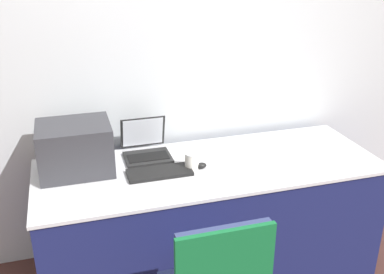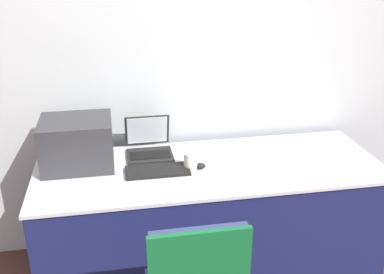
{
  "view_description": "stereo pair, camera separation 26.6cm",
  "coord_description": "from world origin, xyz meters",
  "px_view_note": "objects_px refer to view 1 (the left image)",
  "views": [
    {
      "loc": [
        -0.8,
        -1.94,
        1.99
      ],
      "look_at": [
        -0.1,
        0.41,
        0.96
      ],
      "focal_mm": 42.0,
      "sensor_mm": 36.0,
      "label": 1
    },
    {
      "loc": [
        -0.54,
        -2.0,
        1.99
      ],
      "look_at": [
        -0.1,
        0.41,
        0.96
      ],
      "focal_mm": 42.0,
      "sensor_mm": 36.0,
      "label": 2
    }
  ],
  "objects_px": {
    "external_keyboard": "(160,172)",
    "printer": "(75,146)",
    "laptop_left": "(146,148)",
    "mouse": "(201,166)",
    "coffee_cup": "(192,161)"
  },
  "relations": [
    {
      "from": "printer",
      "to": "laptop_left",
      "type": "bearing_deg",
      "value": 12.13
    },
    {
      "from": "printer",
      "to": "external_keyboard",
      "type": "height_order",
      "value": "printer"
    },
    {
      "from": "printer",
      "to": "mouse",
      "type": "height_order",
      "value": "printer"
    },
    {
      "from": "printer",
      "to": "external_keyboard",
      "type": "xyz_separation_m",
      "value": [
        0.46,
        -0.18,
        -0.15
      ]
    },
    {
      "from": "coffee_cup",
      "to": "mouse",
      "type": "bearing_deg",
      "value": -14.03
    },
    {
      "from": "printer",
      "to": "laptop_left",
      "type": "relative_size",
      "value": 1.43
    },
    {
      "from": "printer",
      "to": "coffee_cup",
      "type": "xyz_separation_m",
      "value": [
        0.66,
        -0.17,
        -0.11
      ]
    },
    {
      "from": "laptop_left",
      "to": "coffee_cup",
      "type": "relative_size",
      "value": 2.83
    },
    {
      "from": "laptop_left",
      "to": "mouse",
      "type": "xyz_separation_m",
      "value": [
        0.28,
        -0.27,
        -0.03
      ]
    },
    {
      "from": "coffee_cup",
      "to": "printer",
      "type": "bearing_deg",
      "value": 165.86
    },
    {
      "from": "laptop_left",
      "to": "external_keyboard",
      "type": "distance_m",
      "value": 0.28
    },
    {
      "from": "coffee_cup",
      "to": "mouse",
      "type": "height_order",
      "value": "coffee_cup"
    },
    {
      "from": "external_keyboard",
      "to": "coffee_cup",
      "type": "height_order",
      "value": "coffee_cup"
    },
    {
      "from": "external_keyboard",
      "to": "printer",
      "type": "bearing_deg",
      "value": 158.48
    },
    {
      "from": "laptop_left",
      "to": "mouse",
      "type": "distance_m",
      "value": 0.39
    }
  ]
}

